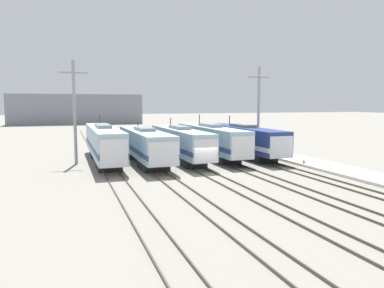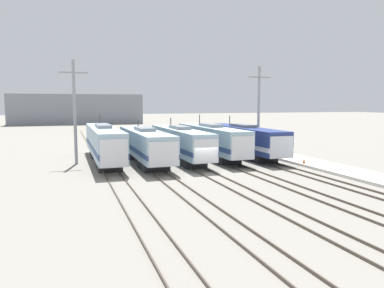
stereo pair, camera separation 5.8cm
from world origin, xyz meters
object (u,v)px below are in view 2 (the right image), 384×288
locomotive_center_right (212,140)px  locomotive_far_right (244,140)px  catenary_tower_left (75,110)px  locomotive_center_left (145,145)px  catenary_tower_right (259,109)px  traffic_cone (304,161)px  locomotive_far_left (104,143)px  locomotive_center (181,143)px

locomotive_center_right → locomotive_far_right: locomotive_center_right is taller
locomotive_far_right → catenary_tower_left: bearing=178.3°
locomotive_center_left → catenary_tower_right: size_ratio=1.54×
locomotive_center_left → traffic_cone: 17.46m
locomotive_far_left → traffic_cone: 22.21m
locomotive_center_right → locomotive_far_right: size_ratio=0.99×
locomotive_center_right → locomotive_far_right: 4.35m
catenary_tower_left → locomotive_center_left: bearing=-15.9°
catenary_tower_left → catenary_tower_right: (22.69, 0.00, 0.00)m
catenary_tower_right → traffic_cone: catenary_tower_right is taller
catenary_tower_right → locomotive_center_left: bearing=-172.2°
locomotive_center_right → catenary_tower_left: size_ratio=1.60×
locomotive_center → locomotive_center_right: bearing=13.6°
locomotive_center → catenary_tower_right: size_ratio=1.55×
locomotive_center_right → catenary_tower_left: bearing=178.6°
locomotive_center → catenary_tower_right: bearing=7.6°
locomotive_center → traffic_cone: bearing=-33.8°
catenary_tower_left → catenary_tower_right: same height
locomotive_center → traffic_cone: 13.97m
locomotive_center → locomotive_center_right: 4.47m
locomotive_center_left → locomotive_far_right: locomotive_far_right is taller
locomotive_far_left → locomotive_center_left: locomotive_far_left is taller
locomotive_far_left → catenary_tower_left: catenary_tower_left is taller
traffic_cone → locomotive_far_right: bearing=108.4°
locomotive_far_right → traffic_cone: bearing=-71.6°
locomotive_far_right → locomotive_far_left: bearing=178.5°
locomotive_center_left → catenary_tower_left: size_ratio=1.54×
catenary_tower_right → traffic_cone: 10.67m
traffic_cone → catenary_tower_right: bearing=93.6°
locomotive_center_right → locomotive_center_left: bearing=-168.9°
locomotive_far_left → locomotive_center: (8.69, -1.30, -0.13)m
locomotive_center → locomotive_center_right: size_ratio=0.97×
traffic_cone → locomotive_center_right: bearing=129.4°
locomotive_center_right → traffic_cone: 11.46m
traffic_cone → locomotive_center_left: bearing=156.0°
locomotive_far_left → catenary_tower_right: (19.64, 0.16, 3.71)m
locomotive_center → locomotive_far_right: 8.73m
locomotive_far_right → locomotive_center_left: bearing=-173.4°
catenary_tower_left → traffic_cone: catenary_tower_left is taller
catenary_tower_right → catenary_tower_left: bearing=180.0°
locomotive_center_left → catenary_tower_left: (-7.39, 2.11, 3.86)m
locomotive_far_left → catenary_tower_right: 19.99m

